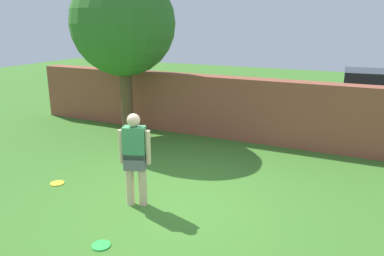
% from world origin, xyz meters
% --- Properties ---
extents(ground_plane, '(40.00, 40.00, 0.00)m').
position_xyz_m(ground_plane, '(0.00, 0.00, 0.00)').
color(ground_plane, '#3D7528').
extents(brick_wall, '(10.59, 0.50, 1.64)m').
position_xyz_m(brick_wall, '(-1.50, 4.20, 0.82)').
color(brick_wall, brown).
rests_on(brick_wall, ground).
extents(tree, '(2.74, 2.74, 4.37)m').
position_xyz_m(tree, '(-3.18, 3.27, 2.98)').
color(tree, brown).
rests_on(tree, ground).
extents(person, '(0.51, 0.33, 1.62)m').
position_xyz_m(person, '(-0.57, -0.21, 0.90)').
color(person, beige).
rests_on(person, ground).
extents(car, '(4.32, 2.17, 1.72)m').
position_xyz_m(car, '(3.10, 6.63, 0.86)').
color(car, '#B7B7BC').
rests_on(car, ground).
extents(frisbee_yellow, '(0.27, 0.27, 0.02)m').
position_xyz_m(frisbee_yellow, '(-2.46, -0.17, 0.01)').
color(frisbee_yellow, yellow).
rests_on(frisbee_yellow, ground).
extents(frisbee_green, '(0.27, 0.27, 0.02)m').
position_xyz_m(frisbee_green, '(-0.32, -1.50, 0.01)').
color(frisbee_green, green).
rests_on(frisbee_green, ground).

